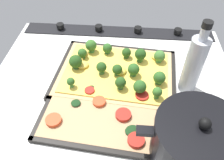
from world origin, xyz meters
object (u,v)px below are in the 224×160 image
(baking_tray_front, at_px, (116,75))
(oil_bottle, at_px, (194,64))
(baking_tray_back, at_px, (101,115))
(cooking_pot, at_px, (195,143))
(broccoli_pizza, at_px, (116,69))
(veggie_pizza_back, at_px, (102,113))

(baking_tray_front, height_order, oil_bottle, oil_bottle)
(baking_tray_back, height_order, cooking_pot, cooking_pot)
(broccoli_pizza, bearing_deg, veggie_pizza_back, 80.16)
(cooking_pot, distance_m, oil_bottle, 0.22)
(veggie_pizza_back, relative_size, oil_bottle, 1.36)
(cooking_pot, bearing_deg, oil_bottle, -96.55)
(broccoli_pizza, xyz_separation_m, oil_bottle, (-0.21, 0.04, 0.07))
(oil_bottle, bearing_deg, broccoli_pizza, -11.12)
(baking_tray_front, bearing_deg, veggie_pizza_back, 80.49)
(cooking_pot, bearing_deg, veggie_pizza_back, -24.63)
(broccoli_pizza, bearing_deg, baking_tray_back, 79.10)
(oil_bottle, bearing_deg, veggie_pizza_back, 26.56)
(baking_tray_front, distance_m, broccoli_pizza, 0.02)
(oil_bottle, bearing_deg, baking_tray_front, -9.82)
(veggie_pizza_back, distance_m, oil_bottle, 0.28)
(oil_bottle, bearing_deg, baking_tray_back, 26.22)
(baking_tray_front, bearing_deg, oil_bottle, 170.18)
(baking_tray_front, distance_m, oil_bottle, 0.23)
(baking_tray_front, height_order, baking_tray_back, same)
(broccoli_pizza, xyz_separation_m, veggie_pizza_back, (0.03, 0.16, -0.01))
(baking_tray_back, distance_m, veggie_pizza_back, 0.01)
(veggie_pizza_back, distance_m, cooking_pot, 0.24)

